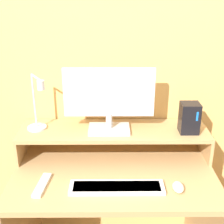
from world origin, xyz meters
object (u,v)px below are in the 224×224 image
object	(u,v)px
mouse	(178,187)
remote_control	(42,185)
desk_lamp	(37,110)
router_dock	(189,118)
keyboard	(117,187)
monitor	(109,98)

from	to	relation	value
mouse	remote_control	world-z (taller)	mouse
desk_lamp	router_dock	xyz separation A→B (m)	(0.85, -0.02, -0.04)
remote_control	keyboard	bearing A→B (deg)	-3.73
router_dock	mouse	bearing A→B (deg)	-108.81
remote_control	mouse	bearing A→B (deg)	-2.97
desk_lamp	remote_control	size ratio (longest dim) A/B	1.67
desk_lamp	mouse	bearing A→B (deg)	-24.48
router_dock	keyboard	size ratio (longest dim) A/B	0.37
router_dock	keyboard	bearing A→B (deg)	-143.11
monitor	desk_lamp	size ratio (longest dim) A/B	1.52
desk_lamp	remote_control	xyz separation A→B (m)	(0.06, -0.30, -0.29)
monitor	keyboard	distance (m)	0.49
keyboard	desk_lamp	bearing A→B (deg)	143.28
desk_lamp	keyboard	bearing A→B (deg)	-36.72
desk_lamp	router_dock	bearing A→B (deg)	-1.18
mouse	desk_lamp	bearing A→B (deg)	155.52
router_dock	mouse	xyz separation A→B (m)	(-0.11, -0.32, -0.23)
desk_lamp	monitor	bearing A→B (deg)	0.82
monitor	mouse	bearing A→B (deg)	-45.17
router_dock	keyboard	xyz separation A→B (m)	(-0.41, -0.31, -0.24)
router_dock	mouse	distance (m)	0.41
keyboard	remote_control	bearing A→B (deg)	176.27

